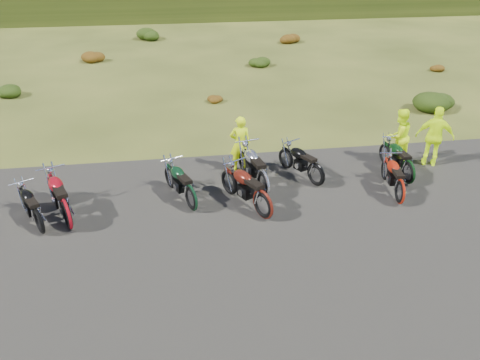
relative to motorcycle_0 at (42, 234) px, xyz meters
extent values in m
plane|color=#354015|center=(5.37, -0.34, 0.00)|extent=(300.00, 300.00, 0.00)
cube|color=black|center=(5.37, -2.34, 0.00)|extent=(20.00, 12.00, 0.04)
ellipsoid|color=#1A310C|center=(-3.73, 10.96, 0.31)|extent=(1.03, 1.03, 0.61)
ellipsoid|color=#6C2F0D|center=(-0.83, 16.26, 0.38)|extent=(1.30, 1.30, 0.77)
ellipsoid|color=#1A310C|center=(2.07, 21.56, 0.46)|extent=(1.56, 1.56, 0.92)
ellipsoid|color=#6C2F0D|center=(4.97, 8.86, 0.23)|extent=(0.77, 0.77, 0.45)
ellipsoid|color=#1A310C|center=(7.87, 14.16, 0.31)|extent=(1.03, 1.03, 0.61)
ellipsoid|color=#6C2F0D|center=(10.77, 19.46, 0.38)|extent=(1.30, 1.30, 0.77)
ellipsoid|color=#1A310C|center=(13.67, 6.76, 0.46)|extent=(1.56, 1.56, 0.92)
ellipsoid|color=#6C2F0D|center=(16.57, 12.06, 0.23)|extent=(0.77, 0.77, 0.45)
imported|color=#DBFF0D|center=(5.18, 2.59, 0.84)|extent=(0.62, 0.41, 1.69)
imported|color=#DBFF0D|center=(10.00, 2.40, 0.86)|extent=(0.99, 0.87, 1.72)
imported|color=#DBFF0D|center=(10.99, 2.07, 0.93)|extent=(1.17, 0.89, 1.85)
camera|label=1|loc=(3.35, -9.82, 6.48)|focal=35.00mm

